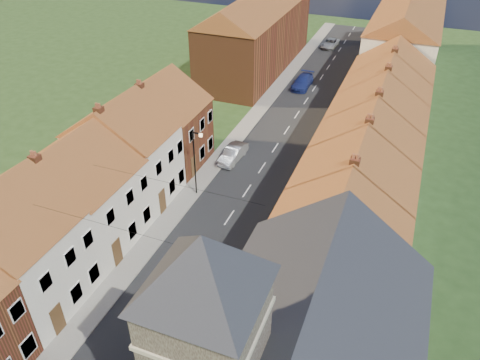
# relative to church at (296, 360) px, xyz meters

# --- Properties ---
(road) EXTENTS (7.00, 90.00, 0.02)m
(road) POSITION_rel_church_xyz_m (-9.36, 26.68, -5.87)
(road) COLOR black
(road) RESTS_ON ground
(pavement_left) EXTENTS (1.80, 90.00, 0.12)m
(pavement_left) POSITION_rel_church_xyz_m (-13.76, 26.68, -5.82)
(pavement_left) COLOR #A8A198
(pavement_left) RESTS_ON ground
(pavement_right) EXTENTS (1.80, 90.00, 0.12)m
(pavement_right) POSITION_rel_church_xyz_m (-4.96, 26.68, -5.82)
(pavement_right) COLOR #A8A198
(pavement_right) RESTS_ON ground
(church) EXTENTS (11.25, 14.25, 15.20)m
(church) POSITION_rel_church_xyz_m (0.00, 0.00, 0.00)
(church) COLOR #392E27
(church) RESTS_ON ground
(cottage_r_tudor) EXTENTS (8.30, 5.20, 9.00)m
(cottage_r_tudor) POSITION_rel_church_xyz_m (-0.09, 9.37, -1.41)
(cottage_r_tudor) COLOR beige
(cottage_r_tudor) RESTS_ON ground
(cottage_r_white_near) EXTENTS (8.30, 6.00, 9.00)m
(cottage_r_white_near) POSITION_rel_church_xyz_m (-0.06, 14.77, -1.40)
(cottage_r_white_near) COLOR silver
(cottage_r_white_near) RESTS_ON ground
(cottage_r_cream_mid) EXTENTS (8.30, 5.20, 9.00)m
(cottage_r_cream_mid) POSITION_rel_church_xyz_m (-0.06, 20.17, -1.40)
(cottage_r_cream_mid) COLOR silver
(cottage_r_cream_mid) RESTS_ON ground
(cottage_r_pink) EXTENTS (8.30, 6.00, 9.00)m
(cottage_r_pink) POSITION_rel_church_xyz_m (-0.06, 25.57, -1.40)
(cottage_r_pink) COLOR silver
(cottage_r_pink) RESTS_ON ground
(cottage_r_white_far) EXTENTS (8.30, 5.20, 9.00)m
(cottage_r_white_far) POSITION_rel_church_xyz_m (-0.06, 30.97, -1.40)
(cottage_r_white_far) COLOR beige
(cottage_r_white_far) RESTS_ON ground
(cottage_r_cream_far) EXTENTS (8.30, 6.00, 9.00)m
(cottage_r_cream_far) POSITION_rel_church_xyz_m (-0.06, 36.37, -1.40)
(cottage_r_cream_far) COLOR beige
(cottage_r_cream_far) RESTS_ON ground
(cottage_l_cream) EXTENTS (8.30, 6.30, 9.10)m
(cottage_l_cream) POSITION_rel_church_xyz_m (-18.66, 2.22, -1.35)
(cottage_l_cream) COLOR silver
(cottage_l_cream) RESTS_ON ground
(cottage_l_white) EXTENTS (8.30, 6.90, 8.80)m
(cottage_l_white) POSITION_rel_church_xyz_m (-18.66, 8.62, -1.51)
(cottage_l_white) COLOR silver
(cottage_l_white) RESTS_ON ground
(cottage_l_brick_mid) EXTENTS (8.30, 5.70, 9.10)m
(cottage_l_brick_mid) POSITION_rel_church_xyz_m (-18.66, 14.72, -1.35)
(cottage_l_brick_mid) COLOR silver
(cottage_l_brick_mid) RESTS_ON ground
(cottage_l_pink) EXTENTS (8.30, 6.30, 8.80)m
(cottage_l_pink) POSITION_rel_church_xyz_m (-18.66, 20.52, -1.51)
(cottage_l_pink) COLOR brown
(cottage_l_pink) RESTS_ON ground
(block_right_far) EXTENTS (8.30, 24.20, 10.50)m
(block_right_far) POSITION_rel_church_xyz_m (-0.06, 51.68, -0.58)
(block_right_far) COLOR beige
(block_right_far) RESTS_ON ground
(block_left_far) EXTENTS (8.30, 24.20, 10.50)m
(block_left_far) POSITION_rel_church_xyz_m (-18.66, 46.68, -0.58)
(block_left_far) COLOR brown
(block_left_far) RESTS_ON ground
(lamppost) EXTENTS (0.88, 0.15, 6.00)m
(lamppost) POSITION_rel_church_xyz_m (-13.17, 16.68, -2.34)
(lamppost) COLOR black
(lamppost) RESTS_ON pavement_left
(car_mid) EXTENTS (1.72, 4.24, 1.37)m
(car_mid) POSITION_rel_church_xyz_m (-12.44, 23.00, -5.19)
(car_mid) COLOR #95999C
(car_mid) RESTS_ON ground
(car_far) EXTENTS (2.03, 4.94, 1.43)m
(car_far) POSITION_rel_church_xyz_m (-10.89, 42.54, -5.16)
(car_far) COLOR navy
(car_far) RESTS_ON ground
(car_distant) EXTENTS (2.35, 4.60, 1.24)m
(car_distant) POSITION_rel_church_xyz_m (-11.04, 59.22, -5.25)
(car_distant) COLOR #AFB4B7
(car_distant) RESTS_ON ground
(pedestrian_right) EXTENTS (0.97, 0.78, 1.94)m
(pedestrian_right) POSITION_rel_church_xyz_m (-5.66, 14.98, -4.79)
(pedestrian_right) COLOR black
(pedestrian_right) RESTS_ON pavement_right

